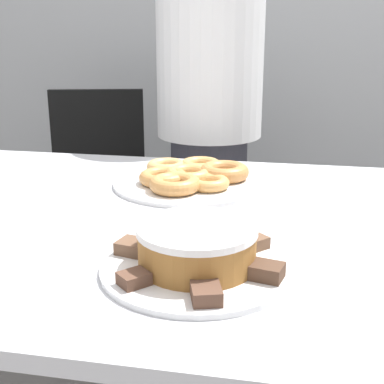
% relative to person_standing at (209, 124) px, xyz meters
% --- Properties ---
extents(table, '(1.81, 1.05, 0.75)m').
position_rel_person_standing_xyz_m(table, '(0.12, -0.84, -0.13)').
color(table, silver).
rests_on(table, ground_plane).
extents(person_standing, '(0.38, 0.38, 1.54)m').
position_rel_person_standing_xyz_m(person_standing, '(0.00, 0.00, 0.00)').
color(person_standing, '#383842').
rests_on(person_standing, ground_plane).
extents(office_chair_left, '(0.54, 0.54, 0.89)m').
position_rel_person_standing_xyz_m(office_chair_left, '(-0.49, 0.11, -0.38)').
color(office_chair_left, black).
rests_on(office_chair_left, ground_plane).
extents(plate_cake, '(0.33, 0.33, 0.01)m').
position_rel_person_standing_xyz_m(plate_cake, '(0.15, -1.09, -0.05)').
color(plate_cake, white).
rests_on(plate_cake, table).
extents(plate_donuts, '(0.39, 0.39, 0.01)m').
position_rel_person_standing_xyz_m(plate_donuts, '(0.04, -0.59, -0.05)').
color(plate_donuts, white).
rests_on(plate_donuts, table).
extents(frosted_cake, '(0.20, 0.20, 0.07)m').
position_rel_person_standing_xyz_m(frosted_cake, '(0.15, -1.09, -0.01)').
color(frosted_cake, '#9E662D').
rests_on(frosted_cake, plate_cake).
extents(lamington_0, '(0.06, 0.05, 0.02)m').
position_rel_person_standing_xyz_m(lamington_0, '(0.27, -1.12, -0.03)').
color(lamington_0, '#513828').
rests_on(lamington_0, plate_cake).
extents(lamington_1, '(0.07, 0.07, 0.02)m').
position_rel_person_standing_xyz_m(lamington_1, '(0.24, -1.00, -0.03)').
color(lamington_1, brown).
rests_on(lamington_1, plate_cake).
extents(lamington_2, '(0.06, 0.07, 0.02)m').
position_rel_person_standing_xyz_m(lamington_2, '(0.12, -0.97, -0.03)').
color(lamington_2, brown).
rests_on(lamington_2, plate_cake).
extents(lamington_3, '(0.07, 0.06, 0.02)m').
position_rel_person_standing_xyz_m(lamington_3, '(0.03, -1.06, -0.03)').
color(lamington_3, brown).
rests_on(lamington_3, plate_cake).
extents(lamington_4, '(0.06, 0.06, 0.02)m').
position_rel_person_standing_xyz_m(lamington_4, '(0.07, -1.18, -0.04)').
color(lamington_4, brown).
rests_on(lamington_4, plate_cake).
extents(lamington_5, '(0.06, 0.06, 0.02)m').
position_rel_person_standing_xyz_m(lamington_5, '(0.19, -1.21, -0.03)').
color(lamington_5, brown).
rests_on(lamington_5, plate_cake).
extents(donut_0, '(0.12, 0.12, 0.03)m').
position_rel_person_standing_xyz_m(donut_0, '(0.04, -0.59, -0.03)').
color(donut_0, tan).
rests_on(donut_0, plate_donuts).
extents(donut_1, '(0.13, 0.13, 0.04)m').
position_rel_person_standing_xyz_m(donut_1, '(0.02, -0.68, -0.03)').
color(donut_1, '#D18E4C').
rests_on(donut_1, plate_donuts).
extents(donut_2, '(0.10, 0.10, 0.03)m').
position_rel_person_standing_xyz_m(donut_2, '(0.10, -0.65, -0.03)').
color(donut_2, tan).
rests_on(donut_2, plate_donuts).
extents(donut_3, '(0.13, 0.13, 0.04)m').
position_rel_person_standing_xyz_m(donut_3, '(0.13, -0.55, -0.03)').
color(donut_3, '#C68447').
rests_on(donut_3, plate_donuts).
extents(donut_4, '(0.12, 0.12, 0.03)m').
position_rel_person_standing_xyz_m(donut_4, '(0.05, -0.49, -0.03)').
color(donut_4, tan).
rests_on(donut_4, plate_donuts).
extents(donut_5, '(0.11, 0.11, 0.03)m').
position_rel_person_standing_xyz_m(donut_5, '(-0.04, -0.52, -0.03)').
color(donut_5, '#E5AD66').
rests_on(donut_5, plate_donuts).
extents(donut_6, '(0.12, 0.12, 0.03)m').
position_rel_person_standing_xyz_m(donut_6, '(-0.02, -0.63, -0.03)').
color(donut_6, '#D18E4C').
rests_on(donut_6, plate_donuts).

